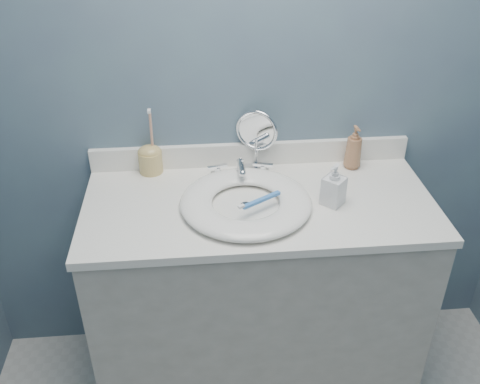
{
  "coord_description": "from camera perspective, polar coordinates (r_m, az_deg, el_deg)",
  "views": [
    {
      "loc": [
        -0.21,
        -0.57,
        1.9
      ],
      "look_at": [
        -0.07,
        0.94,
        0.94
      ],
      "focal_mm": 40.0,
      "sensor_mm": 36.0,
      "label": 1
    }
  ],
  "objects": [
    {
      "name": "basin",
      "position": [
        1.82,
        0.63,
        -1.06
      ],
      "size": [
        0.45,
        0.45,
        0.04
      ],
      "primitive_type": null,
      "color": "white",
      "rests_on": "countertop"
    },
    {
      "name": "faucet",
      "position": [
        1.98,
        0.06,
        2.27
      ],
      "size": [
        0.25,
        0.13,
        0.07
      ],
      "color": "silver",
      "rests_on": "countertop"
    },
    {
      "name": "backsplash",
      "position": [
        2.06,
        1.2,
        4.08
      ],
      "size": [
        1.22,
        0.02,
        0.09
      ],
      "primitive_type": "cube",
      "color": "white",
      "rests_on": "countertop"
    },
    {
      "name": "countertop",
      "position": [
        1.87,
        2.06,
        -1.35
      ],
      "size": [
        1.22,
        0.57,
        0.03
      ],
      "primitive_type": "cube",
      "color": "white",
      "rests_on": "vanity_cabinet"
    },
    {
      "name": "soap_bottle_clear",
      "position": [
        1.83,
        10.0,
        0.78
      ],
      "size": [
        0.1,
        0.1,
        0.15
      ],
      "primitive_type": "imported",
      "rotation": [
        0.0,
        0.0,
        -0.76
      ],
      "color": "silver",
      "rests_on": "countertop"
    },
    {
      "name": "back_wall",
      "position": [
        1.96,
        1.25,
        11.36
      ],
      "size": [
        2.2,
        0.02,
        2.4
      ],
      "primitive_type": "cube",
      "color": "#4C5C72",
      "rests_on": "ground"
    },
    {
      "name": "vanity_cabinet",
      "position": [
        2.14,
        1.83,
        -11.19
      ],
      "size": [
        1.2,
        0.55,
        0.85
      ],
      "primitive_type": "cube",
      "color": "#BBB5AB",
      "rests_on": "ground"
    },
    {
      "name": "toothbrush_holder",
      "position": [
        2.03,
        -9.55,
        3.59
      ],
      "size": [
        0.09,
        0.09,
        0.26
      ],
      "rotation": [
        0.0,
        0.0,
        0.19
      ],
      "color": "tan",
      "rests_on": "countertop"
    },
    {
      "name": "toothbrush_lying",
      "position": [
        1.78,
        2.13,
        -0.92
      ],
      "size": [
        0.15,
        0.1,
        0.02
      ],
      "rotation": [
        0.0,
        0.0,
        0.55
      ],
      "color": "#397ACB",
      "rests_on": "basin"
    },
    {
      "name": "makeup_mirror",
      "position": [
        2.0,
        1.76,
        5.88
      ],
      "size": [
        0.15,
        0.09,
        0.24
      ],
      "rotation": [
        0.0,
        0.0,
        -0.41
      ],
      "color": "silver",
      "rests_on": "countertop"
    },
    {
      "name": "soap_bottle_amber",
      "position": [
        2.07,
        12.05,
        4.68
      ],
      "size": [
        0.07,
        0.07,
        0.17
      ],
      "primitive_type": "imported",
      "rotation": [
        0.0,
        0.0,
        0.13
      ],
      "color": "#9C6946",
      "rests_on": "countertop"
    },
    {
      "name": "drain",
      "position": [
        1.83,
        0.63,
        -1.45
      ],
      "size": [
        0.04,
        0.04,
        0.01
      ],
      "primitive_type": "cylinder",
      "color": "silver",
      "rests_on": "countertop"
    }
  ]
}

